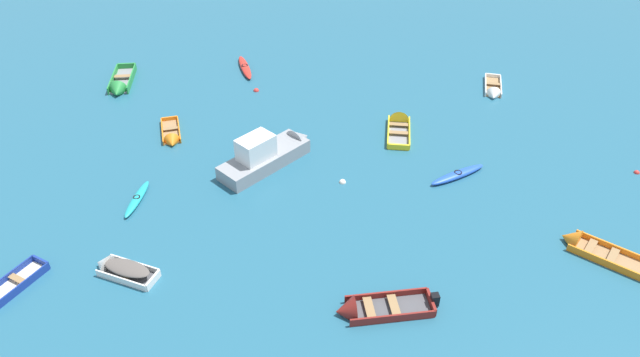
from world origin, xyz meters
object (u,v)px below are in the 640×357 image
Objects in this scene: rowboat_orange_outer_left at (172,138)px; mooring_buoy_outer_edge at (256,91)px; rowboat_green_far_right at (120,86)px; mooring_buoy_near_foreground at (343,182)px; rowboat_white_far_left at (119,268)px; rowboat_white_back_row_left at (493,92)px; rowboat_orange_back_row_center at (585,245)px; kayak_turquoise_outer_right at (137,199)px; rowboat_deep_blue_foreground_center at (0,294)px; rowboat_maroon_back_row_right at (366,309)px; rowboat_yellow_center at (399,123)px; kayak_red_near_left at (245,67)px; motor_launch_grey_near_camera at (269,153)px; kayak_blue_midfield_right at (458,174)px; mooring_buoy_between_boats_right at (636,173)px.

rowboat_orange_outer_left reaches higher than mooring_buoy_outer_edge.
mooring_buoy_near_foreground is (15.25, -8.44, -0.21)m from rowboat_green_far_right.
rowboat_green_far_right is at bearing 111.88° from rowboat_white_far_left.
mooring_buoy_near_foreground is at bearing -130.22° from rowboat_white_back_row_left.
kayak_turquoise_outer_right is at bearing 177.30° from rowboat_orange_back_row_center.
rowboat_deep_blue_foreground_center is 0.76× the size of rowboat_maroon_back_row_right.
rowboat_yellow_center is 10.16× the size of mooring_buoy_near_foreground.
mooring_buoy_near_foreground is at bearing 14.86° from kayak_turquoise_outer_right.
rowboat_white_far_left is 0.91× the size of rowboat_white_back_row_left.
kayak_red_near_left is 24.59m from rowboat_orange_back_row_center.
rowboat_green_far_right reaches higher than rowboat_yellow_center.
rowboat_deep_blue_foreground_center is 29.60m from rowboat_white_back_row_left.
mooring_buoy_outer_edge is (-2.35, 7.86, -0.64)m from motor_launch_grey_near_camera.
mooring_buoy_near_foreground is (-2.85, -5.91, -0.16)m from rowboat_yellow_center.
kayak_blue_midfield_right is (15.87, -1.74, 0.02)m from rowboat_orange_outer_left.
mooring_buoy_between_boats_right is at bearing -15.09° from rowboat_yellow_center.
rowboat_orange_outer_left is 9.52m from kayak_red_near_left.
rowboat_maroon_back_row_right is at bearing -111.12° from rowboat_white_back_row_left.
rowboat_white_far_left is 1.04× the size of kayak_turquoise_outer_right.
rowboat_maroon_back_row_right is 14.33m from rowboat_yellow_center.
rowboat_maroon_back_row_right is at bearing -65.47° from kayak_red_near_left.
rowboat_white_back_row_left is at bearing 4.97° from mooring_buoy_outer_edge.
mooring_buoy_near_foreground is (7.76, -12.15, -0.17)m from kayak_red_near_left.
mooring_buoy_outer_edge is (-9.22, 3.27, -0.16)m from rowboat_yellow_center.
rowboat_deep_blue_foreground_center is 22.06m from kayak_red_near_left.
motor_launch_grey_near_camera is 15.16× the size of mooring_buoy_outer_edge.
rowboat_deep_blue_foreground_center is 13.97m from motor_launch_grey_near_camera.
rowboat_yellow_center is at bearing 164.91° from mooring_buoy_between_boats_right.
rowboat_white_back_row_left is 11.27× the size of mooring_buoy_between_boats_right.
motor_launch_grey_near_camera is at bearing 179.02° from kayak_blue_midfield_right.
rowboat_white_back_row_left is at bearing 68.88° from rowboat_maroon_back_row_right.
kayak_blue_midfield_right is 0.82× the size of rowboat_orange_back_row_center.
rowboat_deep_blue_foreground_center is at bearing -151.45° from kayak_blue_midfield_right.
mooring_buoy_between_boats_right is (25.21, 5.19, -0.13)m from kayak_turquoise_outer_right.
motor_launch_grey_near_camera is 8.28m from rowboat_yellow_center.
rowboat_yellow_center reaches higher than mooring_buoy_near_foreground.
rowboat_yellow_center reaches higher than kayak_turquoise_outer_right.
mooring_buoy_between_boats_right is at bearing -10.90° from rowboat_green_far_right.
rowboat_white_back_row_left is at bearing 49.78° from mooring_buoy_near_foreground.
rowboat_orange_back_row_center is 21.66m from mooring_buoy_outer_edge.
rowboat_deep_blue_foreground_center reaches higher than kayak_red_near_left.
motor_launch_grey_near_camera is at bearing 49.06° from rowboat_deep_blue_foreground_center.
rowboat_orange_back_row_center reaches higher than rowboat_deep_blue_foreground_center.
kayak_blue_midfield_right reaches higher than mooring_buoy_between_boats_right.
rowboat_orange_back_row_center reaches higher than rowboat_white_far_left.
motor_launch_grey_near_camera is 1.68× the size of rowboat_white_back_row_left.
kayak_blue_midfield_right is 6.01m from mooring_buoy_near_foreground.
rowboat_maroon_back_row_right is (16.85, -16.80, -0.03)m from rowboat_green_far_right.
kayak_red_near_left is 0.95× the size of rowboat_orange_back_row_center.
mooring_buoy_near_foreground is at bearing 35.03° from rowboat_deep_blue_foreground_center.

